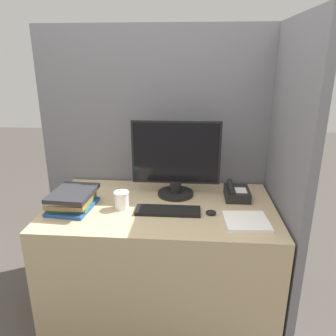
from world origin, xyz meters
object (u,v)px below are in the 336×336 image
(mouse, at_px, (211,212))
(book_stack, at_px, (72,199))
(monitor, at_px, (176,162))
(desk_telephone, at_px, (236,193))
(coffee_cup, at_px, (122,200))
(keyboard, at_px, (168,211))

(mouse, height_order, book_stack, book_stack)
(monitor, xyz_separation_m, desk_telephone, (0.38, -0.02, -0.19))
(monitor, relative_size, coffee_cup, 5.37)
(monitor, relative_size, keyboard, 1.49)
(mouse, height_order, coffee_cup, coffee_cup)
(keyboard, xyz_separation_m, book_stack, (-0.57, 0.01, 0.05))
(coffee_cup, bearing_deg, desk_telephone, 16.22)
(book_stack, distance_m, desk_telephone, 1.00)
(keyboard, height_order, mouse, mouse)
(monitor, bearing_deg, mouse, -51.26)
(coffee_cup, distance_m, desk_telephone, 0.72)
(coffee_cup, xyz_separation_m, desk_telephone, (0.69, 0.20, -0.02))
(mouse, height_order, desk_telephone, desk_telephone)
(book_stack, bearing_deg, desk_telephone, 12.74)
(keyboard, distance_m, desk_telephone, 0.48)
(mouse, xyz_separation_m, coffee_cup, (-0.52, 0.04, 0.04))
(mouse, distance_m, coffee_cup, 0.52)
(monitor, relative_size, mouse, 9.42)
(keyboard, bearing_deg, desk_telephone, 29.56)
(monitor, distance_m, mouse, 0.40)
(book_stack, bearing_deg, monitor, 22.38)
(monitor, xyz_separation_m, mouse, (0.22, -0.27, -0.21))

